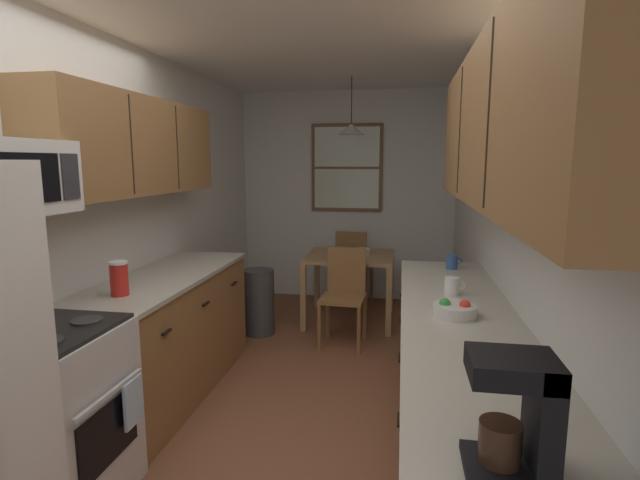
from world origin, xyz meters
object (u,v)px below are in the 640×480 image
at_px(dining_table, 350,265).
at_px(mug_by_coffeemaker, 452,286).
at_px(mug_spare, 452,262).
at_px(trash_bin, 259,302).
at_px(dining_chair_near, 344,291).
at_px(stove_range, 48,418).
at_px(dining_chair_far, 353,263).
at_px(storage_canister, 119,278).
at_px(table_serving_bowl, 362,251).
at_px(microwave_over_range, 3,178).
at_px(coffee_maker, 522,413).
at_px(fruit_bowl, 455,309).

distance_m(dining_table, mug_by_coffeemaker, 2.25).
height_order(mug_by_coffeemaker, mug_spare, same).
bearing_deg(trash_bin, dining_chair_near, -6.25).
bearing_deg(mug_spare, dining_chair_near, 142.77).
height_order(stove_range, trash_bin, stove_range).
relative_size(dining_chair_far, mug_by_coffeemaker, 7.21).
height_order(stove_range, storage_canister, storage_canister).
bearing_deg(dining_chair_near, mug_by_coffeemaker, -60.00).
relative_size(stove_range, trash_bin, 1.69).
bearing_deg(trash_bin, table_serving_bowl, 31.97).
xyz_separation_m(dining_table, mug_spare, (0.91, -1.31, 0.34)).
relative_size(dining_table, storage_canister, 4.32).
xyz_separation_m(trash_bin, storage_canister, (-0.30, -1.87, 0.68)).
height_order(microwave_over_range, coffee_maker, microwave_over_range).
bearing_deg(mug_spare, stove_range, -139.32).
xyz_separation_m(coffee_maker, mug_spare, (0.07, 2.47, -0.11)).
xyz_separation_m(mug_by_coffeemaker, mug_spare, (0.07, 0.75, 0.00)).
distance_m(mug_by_coffeemaker, fruit_bowl, 0.41).
xyz_separation_m(coffee_maker, fruit_bowl, (-0.03, 1.31, -0.13)).
distance_m(microwave_over_range, mug_spare, 2.88).
relative_size(microwave_over_range, dining_chair_near, 0.65).
xyz_separation_m(coffee_maker, mug_by_coffeemaker, (-0.00, 1.72, -0.11)).
height_order(dining_table, dining_chair_far, dining_chair_far).
bearing_deg(storage_canister, dining_chair_near, 56.82).
height_order(dining_chair_near, table_serving_bowl, dining_chair_near).
bearing_deg(mug_by_coffeemaker, fruit_bowl, -93.48).
bearing_deg(fruit_bowl, microwave_over_range, -163.70).
height_order(stove_range, mug_spare, stove_range).
distance_m(dining_table, coffee_maker, 3.90).
distance_m(microwave_over_range, dining_table, 3.48).
bearing_deg(table_serving_bowl, stove_range, -111.82).
height_order(stove_range, dining_table, stove_range).
bearing_deg(dining_table, mug_spare, -55.17).
height_order(stove_range, microwave_over_range, microwave_over_range).
bearing_deg(fruit_bowl, storage_canister, 178.08).
relative_size(storage_canister, mug_spare, 1.76).
height_order(dining_chair_far, mug_spare, mug_spare).
xyz_separation_m(microwave_over_range, table_serving_bowl, (1.37, 3.14, -0.87)).
bearing_deg(dining_chair_far, dining_chair_near, -87.84).
relative_size(mug_by_coffeemaker, mug_spare, 1.04).
xyz_separation_m(dining_chair_far, mug_spare, (0.95, -1.94, 0.45)).
distance_m(dining_chair_near, coffee_maker, 3.31).
height_order(coffee_maker, mug_by_coffeemaker, coffee_maker).
relative_size(dining_table, coffee_maker, 2.88).
relative_size(trash_bin, coffee_maker, 2.06).
height_order(dining_table, mug_by_coffeemaker, mug_by_coffeemaker).
bearing_deg(dining_table, mug_by_coffeemaker, -67.79).
relative_size(coffee_maker, mug_by_coffeemaker, 2.53).
bearing_deg(microwave_over_range, dining_chair_far, 71.76).
height_order(trash_bin, fruit_bowl, fruit_bowl).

